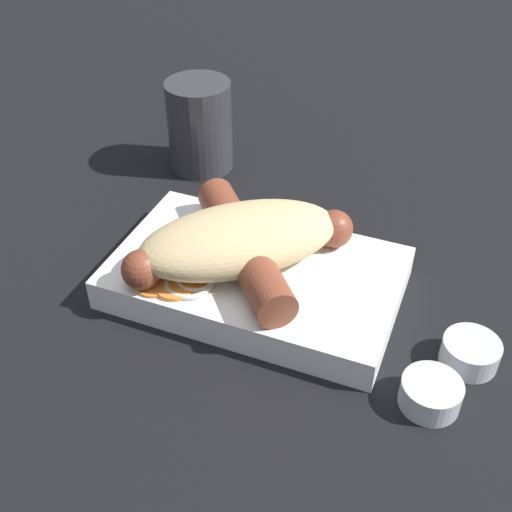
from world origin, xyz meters
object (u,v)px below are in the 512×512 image
at_px(food_tray, 256,278).
at_px(condiment_cup_near, 430,395).
at_px(sausage, 242,248).
at_px(drink_glass, 200,126).
at_px(condiment_cup_far, 470,354).
at_px(bread_roll, 240,238).

bearing_deg(food_tray, condiment_cup_near, -22.50).
bearing_deg(sausage, drink_glass, 125.08).
bearing_deg(sausage, condiment_cup_near, -20.25).
xyz_separation_m(condiment_cup_far, drink_glass, (-0.33, 0.20, 0.04)).
bearing_deg(condiment_cup_near, condiment_cup_far, 67.50).
relative_size(condiment_cup_near, drink_glass, 0.45).
distance_m(sausage, condiment_cup_far, 0.21).
height_order(sausage, drink_glass, drink_glass).
height_order(bread_roll, drink_glass, drink_glass).
bearing_deg(bread_roll, condiment_cup_far, -5.14).
distance_m(sausage, drink_glass, 0.22).
height_order(sausage, condiment_cup_far, sausage).
height_order(bread_roll, condiment_cup_far, bread_roll).
bearing_deg(bread_roll, drink_glass, 125.03).
bearing_deg(drink_glass, sausage, -54.92).
distance_m(bread_roll, condiment_cup_near, 0.20).
bearing_deg(food_tray, sausage, -165.30).
bearing_deg(bread_roll, sausage, -53.33).
distance_m(food_tray, condiment_cup_near, 0.18).
bearing_deg(food_tray, bread_roll, 174.17).
height_order(food_tray, drink_glass, drink_glass).
distance_m(bread_roll, sausage, 0.01).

